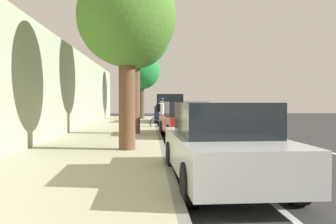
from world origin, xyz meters
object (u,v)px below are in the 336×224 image
parked_suv_dark_blue_nearest (170,109)px  bicycle_at_curb (166,123)px  street_tree_far_end (127,19)px  street_tree_near_cyclist (141,71)px  parked_sedan_silver_mid (223,144)px  parked_sedan_red_second (185,120)px  cyclist_with_backpack (161,110)px  street_tree_mid_block (134,34)px

parked_suv_dark_blue_nearest → bicycle_at_curb: (0.53, 4.90, -0.66)m
bicycle_at_curb → street_tree_far_end: bearing=80.7°
bicycle_at_curb → street_tree_near_cyclist: 10.04m
parked_suv_dark_blue_nearest → parked_sedan_silver_mid: parked_suv_dark_blue_nearest is taller
parked_sedan_red_second → bicycle_at_curb: size_ratio=2.62×
parked_sedan_silver_mid → cyclist_with_backpack: 13.54m
parked_sedan_red_second → bicycle_at_curb: 4.56m
cyclist_with_backpack → street_tree_mid_block: 5.67m
bicycle_at_curb → street_tree_far_end: size_ratio=0.33×
parked_sedan_silver_mid → street_tree_near_cyclist: bearing=-84.9°
bicycle_at_curb → street_tree_mid_block: (1.50, 3.98, 4.01)m
bicycle_at_curb → cyclist_with_backpack: bearing=-63.4°
parked_sedan_red_second → street_tree_mid_block: size_ratio=0.77×
parked_suv_dark_blue_nearest → street_tree_far_end: bearing=81.8°
street_tree_near_cyclist → parked_suv_dark_blue_nearest: bearing=114.8°
street_tree_mid_block → bicycle_at_curb: bearing=-110.7°
parked_sedan_red_second → parked_sedan_silver_mid: size_ratio=1.01×
street_tree_near_cyclist → parked_sedan_red_second: bearing=98.7°
parked_sedan_red_second → parked_sedan_silver_mid: same height
cyclist_with_backpack → street_tree_near_cyclist: size_ratio=0.33×
parked_suv_dark_blue_nearest → street_tree_far_end: size_ratio=0.93×
parked_suv_dark_blue_nearest → parked_sedan_red_second: parked_suv_dark_blue_nearest is taller
street_tree_mid_block → cyclist_with_backpack: bearing=-106.1°
cyclist_with_backpack → street_tree_near_cyclist: bearing=-81.8°
cyclist_with_backpack → street_tree_far_end: 10.10m
parked_sedan_red_second → bicycle_at_curb: bearing=-82.2°
parked_suv_dark_blue_nearest → street_tree_mid_block: street_tree_mid_block is taller
bicycle_at_curb → parked_suv_dark_blue_nearest: bearing=-96.2°
street_tree_mid_block → street_tree_far_end: (0.00, 5.20, -0.51)m
street_tree_near_cyclist → street_tree_mid_block: street_tree_mid_block is taller
cyclist_with_backpack → street_tree_near_cyclist: 9.37m
parked_suv_dark_blue_nearest → street_tree_mid_block: size_ratio=0.83×
parked_sedan_silver_mid → parked_sedan_red_second: bearing=-90.9°
parked_suv_dark_blue_nearest → street_tree_mid_block: bearing=77.1°
parked_sedan_silver_mid → street_tree_mid_block: size_ratio=0.77×
parked_sedan_red_second → street_tree_near_cyclist: 14.30m
parked_sedan_silver_mid → street_tree_near_cyclist: 22.67m
street_tree_near_cyclist → street_tree_mid_block: (-0.00, 13.27, 0.51)m
street_tree_near_cyclist → street_tree_mid_block: bearing=90.0°
street_tree_mid_block → parked_sedan_silver_mid: bearing=102.3°
parked_sedan_red_second → parked_sedan_silver_mid: bearing=89.1°
cyclist_with_backpack → street_tree_mid_block: size_ratio=0.30×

